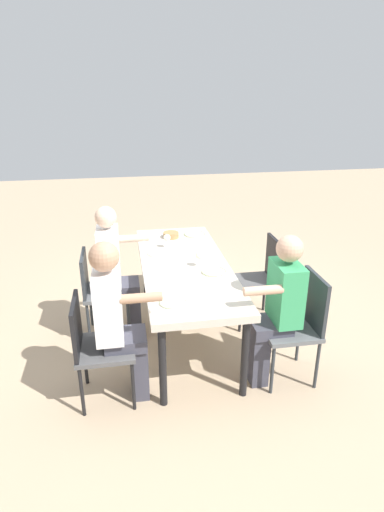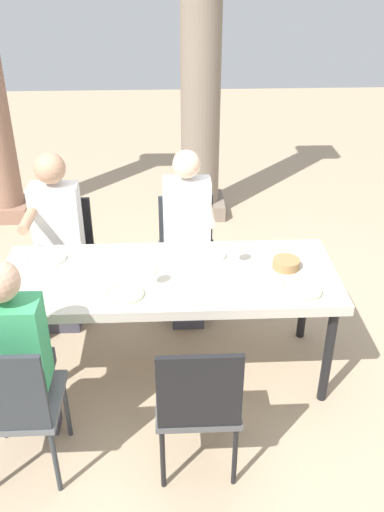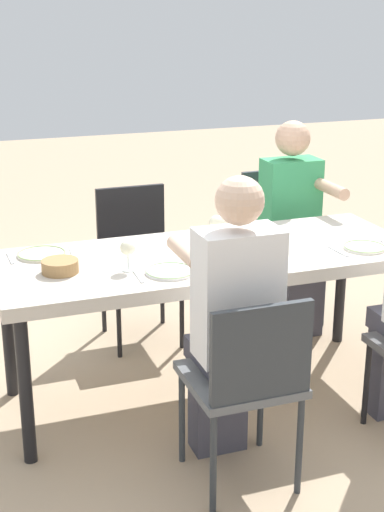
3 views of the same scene
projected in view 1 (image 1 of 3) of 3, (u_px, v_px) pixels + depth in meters
The scene contains 24 objects.
ground_plane at pixel (185, 333), 4.25m from camera, with size 16.00×16.00×0.00m, color tan.
dining_table at pixel (185, 270), 3.98m from camera, with size 2.10×0.80×0.77m.
chair_west_north at pixel (95, 343), 3.20m from camera, with size 0.44×0.44×0.88m.
chair_west_south at pixel (299, 320), 3.44m from camera, with size 0.44×0.44×0.94m.
chair_mid_north at pixel (99, 287), 4.05m from camera, with size 0.44×0.44×0.88m.
chair_mid_south at pixel (262, 276), 4.31m from camera, with size 0.44×0.44×0.91m.
diner_woman_green at pixel (277, 306), 3.35m from camera, with size 0.35×0.49×1.29m.
diner_man_white at pixel (118, 318), 3.15m from camera, with size 0.35×0.50×1.32m.
diner_guest_third at pixel (117, 269), 4.01m from camera, with size 0.34×0.49×1.32m.
plate_0 at pixel (173, 303), 3.22m from camera, with size 0.21×0.21×0.02m.
fork_0 at pixel (176, 313), 3.09m from camera, with size 0.02×0.17×0.01m, color silver.
spoon_0 at pixel (171, 294), 3.36m from camera, with size 0.02×0.17×0.01m, color silver.
plate_1 at pixel (214, 272), 3.76m from camera, with size 0.22×0.22×0.02m.
wine_glass_1 at pixel (200, 256), 3.85m from camera, with size 0.08×0.08×0.15m.
fork_1 at pixel (218, 279), 3.62m from camera, with size 0.02×0.17×0.01m, color silver.
spoon_1 at pixel (210, 266), 3.89m from camera, with size 0.02×0.17×0.01m, color silver.
plate_2 at pixel (159, 253), 4.16m from camera, with size 0.23×0.23×0.02m.
wine_glass_2 at pixel (167, 238), 4.30m from camera, with size 0.07×0.07×0.15m.
fork_2 at pixel (161, 260), 4.03m from camera, with size 0.02×0.17×0.01m, color silver.
spoon_2 at pixel (158, 249), 4.30m from camera, with size 0.02×0.17×0.01m, color silver.
plate_3 at pixel (195, 234), 4.70m from camera, with size 0.23×0.23×0.02m.
fork_3 at pixel (197, 239), 4.57m from camera, with size 0.02×0.17×0.01m, color silver.
spoon_3 at pixel (192, 230), 4.84m from camera, with size 0.02×0.17×0.01m, color silver.
bread_basket at pixel (171, 235), 4.61m from camera, with size 0.17×0.17×0.06m, color #9E7547.
Camera 1 is at (-3.59, 0.55, 2.33)m, focal length 29.44 mm.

